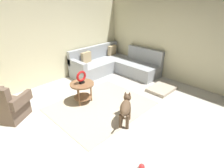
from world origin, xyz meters
TOP-DOWN VIEW (x-y plane):
  - ground_plane at (0.00, 0.00)m, footprint 6.00×6.00m
  - wall_back at (0.00, 2.94)m, footprint 6.00×0.12m
  - wall_right at (2.94, 0.00)m, footprint 0.12×6.00m
  - area_rug at (0.15, 0.70)m, footprint 2.30×1.90m
  - sectional_couch at (1.99, 2.02)m, footprint 2.20×2.25m
  - armchair at (-1.61, 1.75)m, footprint 0.94×1.00m
  - side_table at (-0.03, 1.17)m, footprint 0.60×0.60m
  - torus_sculpture at (-0.03, 1.17)m, footprint 0.28×0.08m
  - dog_bed_mat at (1.98, 0.08)m, footprint 0.80×0.60m
  - dog at (0.10, -0.15)m, footprint 0.74×0.50m
  - dog_toy_ball at (-0.62, -1.13)m, footprint 0.10×0.10m

SIDE VIEW (x-z plane):
  - ground_plane at x=0.00m, z-range -0.10..0.00m
  - area_rug at x=0.15m, z-range 0.00..0.01m
  - dog_bed_mat at x=1.98m, z-range 0.00..0.09m
  - dog_toy_ball at x=-0.62m, z-range 0.00..0.10m
  - sectional_couch at x=1.99m, z-range -0.15..0.73m
  - armchair at x=-1.61m, z-range -0.12..0.76m
  - dog at x=0.10m, z-range 0.06..0.69m
  - side_table at x=-0.03m, z-range 0.15..0.69m
  - torus_sculpture at x=-0.03m, z-range 0.55..0.87m
  - wall_back at x=0.00m, z-range 0.00..2.70m
  - wall_right at x=2.94m, z-range 0.00..2.70m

